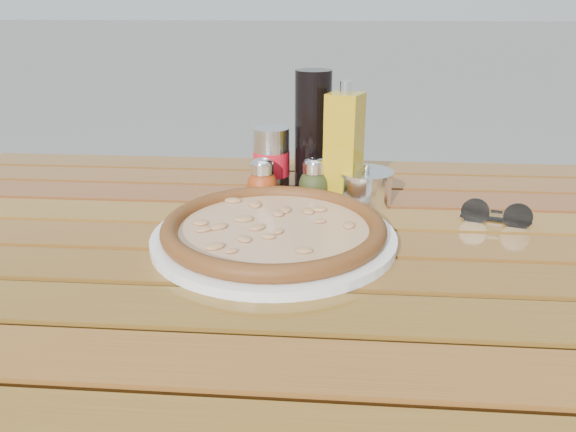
# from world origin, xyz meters

# --- Properties ---
(table) EXTENTS (1.40, 0.90, 0.75)m
(table) POSITION_xyz_m (0.00, -0.00, 0.67)
(table) COLOR #321C0B
(table) RESTS_ON ground
(plate) EXTENTS (0.45, 0.45, 0.01)m
(plate) POSITION_xyz_m (-0.02, -0.01, 0.76)
(plate) COLOR white
(plate) RESTS_ON table
(pizza) EXTENTS (0.44, 0.44, 0.03)m
(pizza) POSITION_xyz_m (-0.02, -0.01, 0.77)
(pizza) COLOR beige
(pizza) RESTS_ON plate
(pepper_shaker) EXTENTS (0.06, 0.06, 0.08)m
(pepper_shaker) POSITION_xyz_m (-0.06, 0.16, 0.79)
(pepper_shaker) COLOR #A13812
(pepper_shaker) RESTS_ON table
(oregano_shaker) EXTENTS (0.07, 0.07, 0.08)m
(oregano_shaker) POSITION_xyz_m (0.03, 0.17, 0.79)
(oregano_shaker) COLOR #363F19
(oregano_shaker) RESTS_ON table
(dark_bottle) EXTENTS (0.07, 0.07, 0.22)m
(dark_bottle) POSITION_xyz_m (0.03, 0.24, 0.86)
(dark_bottle) COLOR black
(dark_bottle) RESTS_ON table
(soda_can) EXTENTS (0.09, 0.09, 0.12)m
(soda_can) POSITION_xyz_m (-0.05, 0.22, 0.81)
(soda_can) COLOR silver
(soda_can) RESTS_ON table
(olive_oil_cruet) EXTENTS (0.07, 0.07, 0.21)m
(olive_oil_cruet) POSITION_xyz_m (0.08, 0.18, 0.85)
(olive_oil_cruet) COLOR #AE8A12
(olive_oil_cruet) RESTS_ON table
(parmesan_tin) EXTENTS (0.13, 0.13, 0.07)m
(parmesan_tin) POSITION_xyz_m (0.12, 0.17, 0.78)
(parmesan_tin) COLOR white
(parmesan_tin) RESTS_ON table
(sunglasses) EXTENTS (0.11, 0.05, 0.04)m
(sunglasses) POSITION_xyz_m (0.33, 0.09, 0.77)
(sunglasses) COLOR black
(sunglasses) RESTS_ON table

